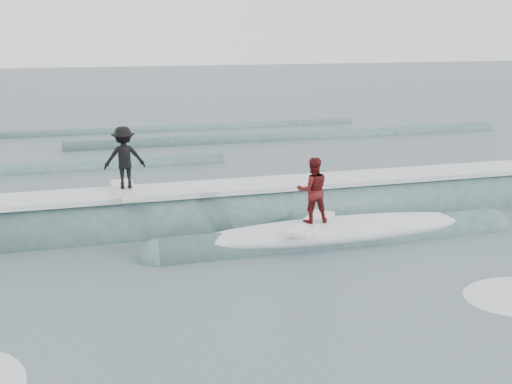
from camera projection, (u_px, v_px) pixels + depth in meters
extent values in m
plane|color=#3D4E59|center=(334.00, 332.00, 10.12)|extent=(160.00, 160.00, 0.00)
cylinder|color=#345858|center=(247.00, 220.00, 16.08)|extent=(19.29, 1.88, 1.88)
cylinder|color=#345858|center=(336.00, 241.00, 14.48)|extent=(9.00, 0.97, 0.97)
sphere|color=#345858|center=(158.00, 259.00, 13.36)|extent=(0.97, 0.97, 0.97)
sphere|color=#345858|center=(489.00, 226.00, 15.59)|extent=(0.97, 0.97, 0.97)
cube|color=white|center=(247.00, 186.00, 15.80)|extent=(18.00, 1.30, 0.14)
ellipsoid|color=white|center=(337.00, 230.00, 14.39)|extent=(7.60, 1.30, 0.60)
cube|color=silver|center=(126.00, 190.00, 14.96)|extent=(0.81, 2.06, 0.10)
imported|color=black|center=(124.00, 158.00, 14.73)|extent=(1.06, 0.62, 1.62)
cube|color=white|center=(312.00, 223.00, 14.16)|extent=(1.72, 1.87, 0.10)
imported|color=#500F10|center=(313.00, 190.00, 13.92)|extent=(0.85, 0.69, 1.63)
cylinder|color=#345858|center=(296.00, 139.00, 28.18)|extent=(22.00, 0.80, 0.80)
cylinder|color=#345858|center=(159.00, 131.00, 30.34)|extent=(22.00, 0.60, 0.60)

